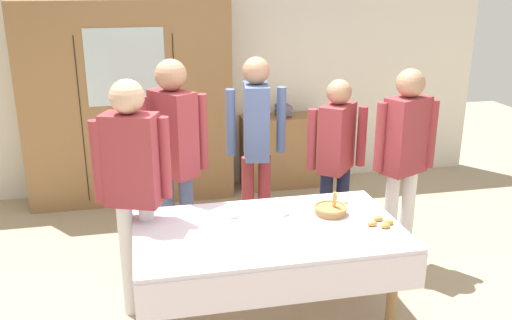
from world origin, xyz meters
TOP-DOWN VIEW (x-y plane):
  - ground_plane at (0.00, 0.00)m, footprint 12.00×12.00m
  - back_wall at (0.00, 2.65)m, footprint 6.40×0.10m
  - dining_table at (0.00, -0.24)m, footprint 1.78×1.02m
  - wall_cabinet at (-0.90, 2.35)m, footprint 2.13×0.46m
  - bookshelf_low at (0.79, 2.41)m, footprint 0.95×0.35m
  - book_stack at (0.79, 2.41)m, footprint 0.16×0.23m
  - tea_cup_front_edge at (-0.21, 0.01)m, footprint 0.13×0.13m
  - tea_cup_far_right at (0.14, -0.02)m, footprint 0.13×0.13m
  - tea_cup_mid_right at (0.63, 0.10)m, footprint 0.13×0.13m
  - bread_basket at (0.48, -0.06)m, footprint 0.24×0.24m
  - pastry_plate at (0.74, -0.33)m, footprint 0.28×0.28m
  - spoon_mid_right at (-0.30, -0.19)m, footprint 0.12×0.02m
  - spoon_far_right at (-0.45, -0.35)m, footprint 0.12×0.02m
  - person_behind_table_right at (-0.55, 0.60)m, footprint 0.52×0.41m
  - person_behind_table_left at (1.26, 0.40)m, footprint 0.52×0.34m
  - person_near_right_end at (0.17, 0.98)m, footprint 0.52×0.38m
  - person_beside_shelf at (0.81, 0.73)m, footprint 0.52×0.40m
  - person_by_cabinet at (-0.87, 0.13)m, footprint 0.52×0.31m

SIDE VIEW (x-z plane):
  - ground_plane at x=0.00m, z-range 0.00..0.00m
  - bookshelf_low at x=0.79m, z-range 0.00..0.83m
  - dining_table at x=0.00m, z-range 0.27..1.00m
  - spoon_mid_right at x=-0.30m, z-range 0.73..0.74m
  - spoon_far_right at x=-0.45m, z-range 0.73..0.74m
  - pastry_plate at x=0.74m, z-range 0.72..0.77m
  - tea_cup_far_right at x=0.14m, z-range 0.72..0.79m
  - tea_cup_front_edge at x=-0.21m, z-range 0.73..0.79m
  - tea_cup_mid_right at x=0.63m, z-range 0.73..0.79m
  - bread_basket at x=0.48m, z-range 0.68..0.84m
  - book_stack at x=0.79m, z-range 0.83..0.96m
  - person_beside_shelf at x=0.81m, z-range 0.16..1.70m
  - person_behind_table_left at x=1.26m, z-range 0.18..1.85m
  - person_near_right_end at x=0.17m, z-range 0.19..1.90m
  - person_by_cabinet at x=-0.87m, z-range 0.19..1.90m
  - wall_cabinet at x=-0.90m, z-range 0.00..2.12m
  - person_behind_table_right at x=-0.55m, z-range 0.20..1.97m
  - back_wall at x=0.00m, z-range 0.00..2.70m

